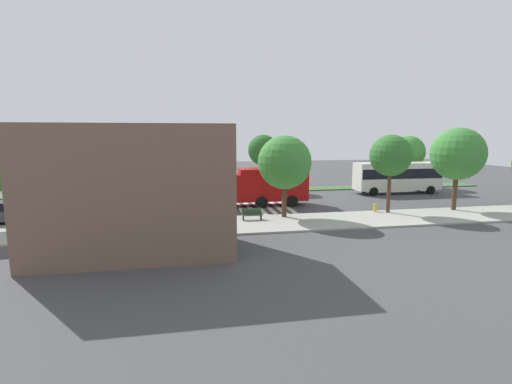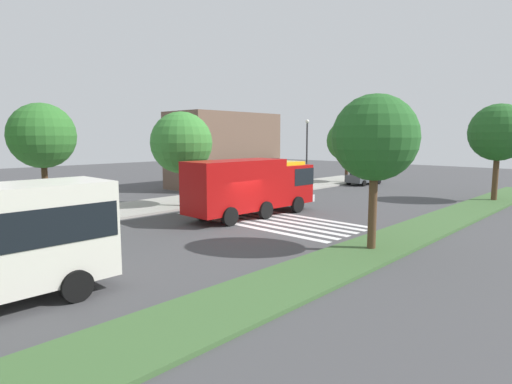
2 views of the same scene
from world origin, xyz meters
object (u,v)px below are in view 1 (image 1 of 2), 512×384
at_px(fire_truck, 257,185).
at_px(median_tree_center, 90,148).
at_px(bench_west_of_shelter, 252,214).
at_px(median_tree_west, 263,150).
at_px(transit_bus, 397,175).
at_px(bus_stop_shelter, 153,202).
at_px(sidewalk_tree_center, 391,156).
at_px(sidewalk_tree_west, 458,154).
at_px(street_lamp, 98,173).
at_px(median_tree_far_west, 408,152).
at_px(bench_near_shelter, 206,216).
at_px(fire_hydrant, 375,208).
at_px(sidewalk_tree_east, 285,163).

distance_m(fire_truck, median_tree_center, 20.21).
xyz_separation_m(bench_west_of_shelter, median_tree_west, (-4.35, -16.42, 4.43)).
xyz_separation_m(transit_bus, median_tree_west, (15.15, -5.15, 2.86)).
height_order(bus_stop_shelter, sidewalk_tree_center, sidewalk_tree_center).
height_order(bus_stop_shelter, sidewalk_tree_west, sidewalk_tree_west).
bearing_deg(sidewalk_tree_center, sidewalk_tree_west, -180.00).
distance_m(street_lamp, median_tree_far_west, 38.85).
bearing_deg(street_lamp, bench_near_shelter, 172.63).
relative_size(bench_west_of_shelter, median_tree_far_west, 0.24).
xyz_separation_m(bus_stop_shelter, street_lamp, (4.02, -1.07, 2.12)).
bearing_deg(median_tree_west, sidewalk_tree_center, 116.72).
xyz_separation_m(street_lamp, median_tree_center, (4.03, -15.38, 1.41)).
xyz_separation_m(fire_truck, sidewalk_tree_west, (-17.17, 6.04, 3.17)).
bearing_deg(bus_stop_shelter, bench_west_of_shelter, -179.79).
relative_size(bench_west_of_shelter, sidewalk_tree_center, 0.24).
height_order(sidewalk_tree_west, fire_hydrant, sidewalk_tree_west).
height_order(median_tree_west, median_tree_center, median_tree_center).
distance_m(transit_bus, sidewalk_tree_west, 11.08).
bearing_deg(bench_near_shelter, median_tree_far_west, -149.29).
bearing_deg(bench_near_shelter, fire_truck, -128.57).
relative_size(transit_bus, street_lamp, 1.55).
relative_size(median_tree_far_west, fire_hydrant, 9.50).
bearing_deg(sidewalk_tree_east, sidewalk_tree_west, -180.00).
distance_m(fire_truck, sidewalk_tree_center, 12.61).
xyz_separation_m(transit_bus, sidewalk_tree_east, (16.65, 10.63, 2.51)).
distance_m(fire_truck, bus_stop_shelter, 11.49).
xyz_separation_m(bench_near_shelter, median_tree_center, (12.05, -16.42, 4.83)).
relative_size(bench_near_shelter, median_tree_west, 0.24).
height_order(transit_bus, median_tree_far_west, median_tree_far_west).
relative_size(fire_truck, sidewalk_tree_center, 1.44).
bearing_deg(median_tree_center, sidewalk_tree_east, 139.62).
distance_m(fire_truck, median_tree_far_west, 24.48).
bearing_deg(fire_hydrant, median_tree_far_west, -129.63).
distance_m(fire_truck, street_lamp, 14.63).
bearing_deg(median_tree_center, street_lamp, 104.68).
bearing_deg(sidewalk_tree_east, sidewalk_tree_center, -180.00).
distance_m(median_tree_far_west, median_tree_west, 19.64).
bearing_deg(street_lamp, bus_stop_shelter, 165.16).
height_order(bus_stop_shelter, street_lamp, street_lamp).
height_order(transit_bus, sidewalk_tree_east, sidewalk_tree_east).
height_order(sidewalk_tree_west, median_tree_center, median_tree_center).
xyz_separation_m(fire_truck, sidewalk_tree_east, (-1.18, 6.04, 2.63)).
xyz_separation_m(sidewalk_tree_east, fire_hydrant, (-8.48, -0.50, -4.17)).
distance_m(sidewalk_tree_center, sidewalk_tree_east, 9.46).
height_order(median_tree_far_west, fire_hydrant, median_tree_far_west).
height_order(sidewalk_tree_west, sidewalk_tree_center, sidewalk_tree_west).
xyz_separation_m(transit_bus, fire_hydrant, (8.17, 10.13, -1.67)).
xyz_separation_m(bench_west_of_shelter, fire_hydrant, (-11.32, -1.14, -0.10)).
height_order(fire_truck, sidewalk_tree_east, sidewalk_tree_east).
bearing_deg(transit_bus, sidewalk_tree_east, -146.63).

